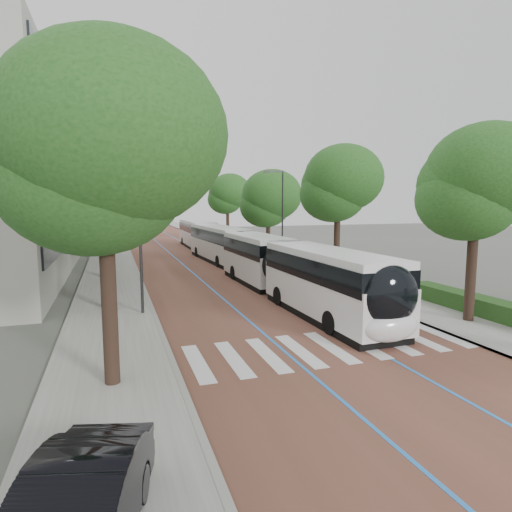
{
  "coord_description": "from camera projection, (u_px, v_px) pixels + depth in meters",
  "views": [
    {
      "loc": [
        -7.34,
        -12.69,
        5.36
      ],
      "look_at": [
        0.23,
        9.74,
        2.4
      ],
      "focal_mm": 30.0,
      "sensor_mm": 36.0,
      "label": 1
    }
  ],
  "objects": [
    {
      "name": "ground",
      "position": [
        339.0,
        357.0,
        14.92
      ],
      "size": [
        160.0,
        160.0,
        0.0
      ],
      "primitive_type": "plane",
      "color": "#51544C",
      "rests_on": "ground"
    },
    {
      "name": "lane_line_left",
      "position": [
        162.0,
        247.0,
        52.02
      ],
      "size": [
        0.12,
        126.0,
        0.01
      ],
      "primitive_type": "cube",
      "color": "blue",
      "rests_on": "road"
    },
    {
      "name": "road",
      "position": [
        176.0,
        246.0,
        52.53
      ],
      "size": [
        11.0,
        140.0,
        0.02
      ],
      "primitive_type": "cube",
      "color": "brown",
      "rests_on": "ground"
    },
    {
      "name": "kerb_left",
      "position": [
        128.0,
        248.0,
        50.75
      ],
      "size": [
        0.2,
        140.0,
        0.14
      ],
      "primitive_type": "cube",
      "color": "gray",
      "rests_on": "ground"
    },
    {
      "name": "sidewalk_left",
      "position": [
        111.0,
        248.0,
        50.15
      ],
      "size": [
        4.0,
        140.0,
        0.12
      ],
      "primitive_type": "cube",
      "color": "gray",
      "rests_on": "ground"
    },
    {
      "name": "zebra_crossing",
      "position": [
        330.0,
        347.0,
        15.92
      ],
      "size": [
        10.55,
        3.6,
        0.01
      ],
      "color": "silver",
      "rests_on": "ground"
    },
    {
      "name": "trees_left",
      "position": [
        108.0,
        188.0,
        33.11
      ],
      "size": [
        6.33,
        60.68,
        9.25
      ],
      "color": "black",
      "rests_on": "ground"
    },
    {
      "name": "trees_right",
      "position": [
        285.0,
        195.0,
        38.91
      ],
      "size": [
        6.05,
        47.34,
        8.79
      ],
      "color": "black",
      "rests_on": "ground"
    },
    {
      "name": "sidewalk_right",
      "position": [
        234.0,
        244.0,
        54.9
      ],
      "size": [
        4.0,
        140.0,
        0.12
      ],
      "primitive_type": "cube",
      "color": "gray",
      "rests_on": "ground"
    },
    {
      "name": "bus_queued_0",
      "position": [
        220.0,
        244.0,
        38.83
      ],
      "size": [
        3.14,
        12.51,
        3.2
      ],
      "rotation": [
        0.0,
        0.0,
        0.05
      ],
      "color": "silver",
      "rests_on": "ground"
    },
    {
      "name": "lead_bus",
      "position": [
        293.0,
        271.0,
        23.34
      ],
      "size": [
        2.97,
        18.45,
        3.2
      ],
      "rotation": [
        0.0,
        0.0,
        0.02
      ],
      "color": "black",
      "rests_on": "ground"
    },
    {
      "name": "lane_line_right",
      "position": [
        189.0,
        246.0,
        53.04
      ],
      "size": [
        0.12,
        126.0,
        0.01
      ],
      "primitive_type": "cube",
      "color": "blue",
      "rests_on": "road"
    },
    {
      "name": "kerb_right",
      "position": [
        220.0,
        245.0,
        54.3
      ],
      "size": [
        0.2,
        140.0,
        0.14
      ],
      "primitive_type": "cube",
      "color": "gray",
      "rests_on": "ground"
    },
    {
      "name": "bus_queued_1",
      "position": [
        198.0,
        234.0,
        50.8
      ],
      "size": [
        2.66,
        12.42,
        3.2
      ],
      "rotation": [
        0.0,
        0.0,
        -0.01
      ],
      "color": "silver",
      "rests_on": "ground"
    },
    {
      "name": "lamp_post_left",
      "position": [
        140.0,
        229.0,
        20.0
      ],
      "size": [
        0.14,
        0.14,
        8.0
      ],
      "primitive_type": "cylinder",
      "color": "#29292B",
      "rests_on": "sidewalk_left"
    },
    {
      "name": "streetlight_far",
      "position": [
        281.0,
        209.0,
        37.11
      ],
      "size": [
        1.82,
        0.2,
        8.0
      ],
      "color": "#29292B",
      "rests_on": "sidewalk_right"
    }
  ]
}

